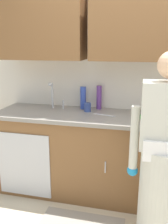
{
  "coord_description": "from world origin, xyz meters",
  "views": [
    {
      "loc": [
        0.05,
        -1.78,
        1.66
      ],
      "look_at": [
        -0.52,
        0.55,
        1.0
      ],
      "focal_mm": 39.37,
      "sensor_mm": 36.0,
      "label": 1
    }
  ],
  "objects_px": {
    "bottle_soap": "(83,98)",
    "bottle_dish_liquid": "(160,106)",
    "sink": "(52,113)",
    "knife_on_counter": "(104,115)",
    "cup_by_sink": "(88,107)",
    "bottle_water_tall": "(99,98)",
    "person_at_sink": "(162,170)",
    "sponge": "(138,117)"
  },
  "relations": [
    {
      "from": "bottle_soap",
      "to": "bottle_water_tall",
      "type": "relative_size",
      "value": 0.95
    },
    {
      "from": "person_at_sink",
      "to": "sponge",
      "type": "distance_m",
      "value": 0.68
    },
    {
      "from": "person_at_sink",
      "to": "sponge",
      "type": "relative_size",
      "value": 14.73
    },
    {
      "from": "cup_by_sink",
      "to": "sponge",
      "type": "height_order",
      "value": "cup_by_sink"
    },
    {
      "from": "bottle_soap",
      "to": "bottle_water_tall",
      "type": "xyz_separation_m",
      "value": [
        0.18,
        0.03,
        0.01
      ]
    },
    {
      "from": "sponge",
      "to": "bottle_water_tall",
      "type": "bearing_deg",
      "value": 149.36
    },
    {
      "from": "bottle_soap",
      "to": "bottle_dish_liquid",
      "type": "distance_m",
      "value": 0.85
    },
    {
      "from": "bottle_soap",
      "to": "bottle_dish_liquid",
      "type": "bearing_deg",
      "value": -1.45
    },
    {
      "from": "bottle_soap",
      "to": "bottle_water_tall",
      "type": "height_order",
      "value": "bottle_water_tall"
    },
    {
      "from": "knife_on_counter",
      "to": "person_at_sink",
      "type": "bearing_deg",
      "value": 146.24
    },
    {
      "from": "knife_on_counter",
      "to": "sponge",
      "type": "distance_m",
      "value": 0.35
    },
    {
      "from": "sink",
      "to": "cup_by_sink",
      "type": "distance_m",
      "value": 0.41
    },
    {
      "from": "bottle_dish_liquid",
      "to": "sponge",
      "type": "xyz_separation_m",
      "value": [
        -0.22,
        -0.22,
        -0.07
      ]
    },
    {
      "from": "bottle_water_tall",
      "to": "knife_on_counter",
      "type": "xyz_separation_m",
      "value": [
        0.11,
        -0.25,
        -0.13
      ]
    },
    {
      "from": "bottle_soap",
      "to": "knife_on_counter",
      "type": "distance_m",
      "value": 0.38
    },
    {
      "from": "bottle_soap",
      "to": "knife_on_counter",
      "type": "xyz_separation_m",
      "value": [
        0.29,
        -0.21,
        -0.13
      ]
    },
    {
      "from": "sink",
      "to": "sponge",
      "type": "height_order",
      "value": "sink"
    },
    {
      "from": "bottle_dish_liquid",
      "to": "bottle_soap",
      "type": "bearing_deg",
      "value": 178.55
    },
    {
      "from": "bottle_soap",
      "to": "bottle_water_tall",
      "type": "distance_m",
      "value": 0.18
    },
    {
      "from": "bottle_dish_liquid",
      "to": "cup_by_sink",
      "type": "relative_size",
      "value": 1.84
    },
    {
      "from": "bottle_dish_liquid",
      "to": "cup_by_sink",
      "type": "distance_m",
      "value": 0.78
    },
    {
      "from": "cup_by_sink",
      "to": "knife_on_counter",
      "type": "xyz_separation_m",
      "value": [
        0.21,
        -0.1,
        -0.05
      ]
    },
    {
      "from": "sink",
      "to": "person_at_sink",
      "type": "bearing_deg",
      "value": -28.37
    },
    {
      "from": "person_at_sink",
      "to": "bottle_dish_liquid",
      "type": "bearing_deg",
      "value": 89.94
    },
    {
      "from": "bottle_soap",
      "to": "person_at_sink",
      "type": "bearing_deg",
      "value": -44.17
    },
    {
      "from": "cup_by_sink",
      "to": "sponge",
      "type": "distance_m",
      "value": 0.57
    },
    {
      "from": "sink",
      "to": "bottle_soap",
      "type": "height_order",
      "value": "sink"
    },
    {
      "from": "bottle_soap",
      "to": "sponge",
      "type": "xyz_separation_m",
      "value": [
        0.64,
        -0.24,
        -0.11
      ]
    },
    {
      "from": "bottle_soap",
      "to": "cup_by_sink",
      "type": "relative_size",
      "value": 2.65
    },
    {
      "from": "sink",
      "to": "person_at_sink",
      "type": "height_order",
      "value": "person_at_sink"
    },
    {
      "from": "bottle_soap",
      "to": "bottle_dish_liquid",
      "type": "xyz_separation_m",
      "value": [
        0.85,
        -0.02,
        -0.04
      ]
    },
    {
      "from": "sink",
      "to": "bottle_soap",
      "type": "xyz_separation_m",
      "value": [
        0.32,
        0.2,
        0.14
      ]
    },
    {
      "from": "sink",
      "to": "cup_by_sink",
      "type": "xyz_separation_m",
      "value": [
        0.39,
        0.09,
        0.06
      ]
    },
    {
      "from": "bottle_soap",
      "to": "knife_on_counter",
      "type": "height_order",
      "value": "bottle_soap"
    },
    {
      "from": "bottle_dish_liquid",
      "to": "person_at_sink",
      "type": "bearing_deg",
      "value": -90.06
    },
    {
      "from": "sink",
      "to": "bottle_water_tall",
      "type": "height_order",
      "value": "sink"
    },
    {
      "from": "sink",
      "to": "sponge",
      "type": "xyz_separation_m",
      "value": [
        0.95,
        -0.04,
        0.03
      ]
    },
    {
      "from": "person_at_sink",
      "to": "bottle_soap",
      "type": "height_order",
      "value": "person_at_sink"
    },
    {
      "from": "bottle_soap",
      "to": "cup_by_sink",
      "type": "bearing_deg",
      "value": -54.71
    },
    {
      "from": "person_at_sink",
      "to": "cup_by_sink",
      "type": "xyz_separation_m",
      "value": [
        -0.77,
        0.72,
        0.3
      ]
    },
    {
      "from": "sink",
      "to": "knife_on_counter",
      "type": "distance_m",
      "value": 0.6
    },
    {
      "from": "bottle_water_tall",
      "to": "cup_by_sink",
      "type": "xyz_separation_m",
      "value": [
        -0.1,
        -0.14,
        -0.09
      ]
    }
  ]
}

